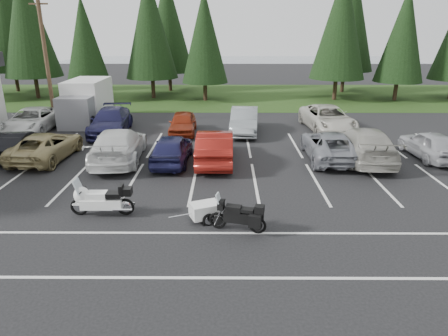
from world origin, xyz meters
TOP-DOWN VIEW (x-y plane):
  - ground at (0.00, 0.00)m, footprint 120.00×120.00m
  - grass_strip at (0.00, 24.00)m, footprint 80.00×16.00m
  - lake_water at (4.00, 55.00)m, footprint 70.00×50.00m
  - utility_pole at (-10.00, 12.00)m, footprint 1.60×0.26m
  - box_truck at (-8.00, 12.50)m, footprint 2.40×5.60m
  - stall_markings at (0.00, 2.00)m, footprint 32.00×16.00m
  - conifer_2 at (-16.00, 22.80)m, footprint 5.10×5.10m
  - conifer_3 at (-10.50, 21.40)m, footprint 3.87×3.87m
  - conifer_4 at (-5.00, 22.90)m, footprint 4.80×4.80m
  - conifer_5 at (0.00, 21.60)m, footprint 4.14×4.14m
  - conifer_6 at (12.00, 22.10)m, footprint 4.93×4.93m
  - conifer_7 at (17.50, 21.80)m, footprint 4.27×4.27m
  - conifer_back_a at (-20.00, 27.00)m, footprint 5.28×5.28m
  - conifer_back_b at (-4.00, 27.50)m, footprint 4.97×4.97m
  - conifer_back_c at (14.00, 26.80)m, footprint 5.50×5.50m
  - car_near_1 at (-8.89, 4.66)m, footprint 1.82×4.27m
  - car_near_2 at (-7.26, 4.31)m, footprint 2.59×5.12m
  - car_near_3 at (-3.49, 4.02)m, footprint 2.72×5.84m
  - car_near_4 at (-0.76, 3.70)m, footprint 1.87×4.36m
  - car_near_5 at (1.38, 3.82)m, footprint 1.76×4.99m
  - car_near_6 at (7.23, 4.38)m, footprint 2.46×5.20m
  - car_near_7 at (8.90, 4.24)m, footprint 2.66×5.87m
  - car_near_8 at (12.42, 4.55)m, footprint 1.95×4.32m
  - car_far_0 at (-10.58, 9.91)m, footprint 2.63×5.46m
  - car_far_1 at (-5.41, 9.57)m, footprint 2.52×5.48m
  - car_far_2 at (-0.83, 9.50)m, footprint 1.71×4.05m
  - car_far_3 at (3.07, 9.69)m, footprint 2.00×4.88m
  - car_far_4 at (8.56, 10.47)m, footprint 3.12×5.86m
  - touring_motorcycle at (-2.53, -2.17)m, footprint 2.55×0.80m
  - cargo_trailer at (1.19, -2.59)m, footprint 1.65×1.31m
  - adventure_motorcycle at (2.31, -3.33)m, footprint 2.26×1.28m

SIDE VIEW (x-z plane):
  - ground at x=0.00m, z-range 0.00..0.00m
  - lake_water at x=4.00m, z-range -0.01..0.01m
  - stall_markings at x=0.00m, z-range 0.00..0.01m
  - grass_strip at x=0.00m, z-range 0.00..0.01m
  - cargo_trailer at x=1.19m, z-range 0.00..0.67m
  - adventure_motorcycle at x=2.31m, z-range 0.00..1.31m
  - car_far_2 at x=-0.83m, z-range 0.00..1.37m
  - car_near_1 at x=-8.89m, z-range 0.00..1.37m
  - car_near_2 at x=-7.26m, z-range 0.00..1.39m
  - touring_motorcycle at x=-2.53m, z-range 0.00..1.41m
  - car_near_6 at x=7.23m, z-range 0.00..1.44m
  - car_near_8 at x=12.42m, z-range 0.00..1.44m
  - car_near_4 at x=-0.76m, z-range 0.00..1.47m
  - car_far_0 at x=-10.58m, z-range 0.00..1.50m
  - car_far_1 at x=-5.41m, z-range 0.00..1.55m
  - car_far_4 at x=8.56m, z-range 0.00..1.57m
  - car_far_3 at x=3.07m, z-range 0.00..1.57m
  - car_near_5 at x=1.38m, z-range 0.00..1.64m
  - car_near_3 at x=-3.49m, z-range 0.00..1.65m
  - car_near_7 at x=8.90m, z-range 0.00..1.67m
  - box_truck at x=-8.00m, z-range 0.00..2.90m
  - utility_pole at x=-10.00m, z-range 0.20..9.20m
  - conifer_3 at x=-10.50m, z-range 0.76..9.78m
  - conifer_5 at x=0.00m, z-range 0.81..10.45m
  - conifer_7 at x=17.50m, z-range 0.84..10.78m
  - conifer_4 at x=-5.00m, z-range 0.95..12.12m
  - conifer_6 at x=12.00m, z-range 0.97..12.45m
  - conifer_back_b at x=-4.00m, z-range 0.98..12.56m
  - conifer_2 at x=-16.00m, z-range 1.01..12.90m
  - conifer_back_a at x=-20.00m, z-range 1.04..13.34m
  - conifer_back_c at x=14.00m, z-range 1.09..13.90m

